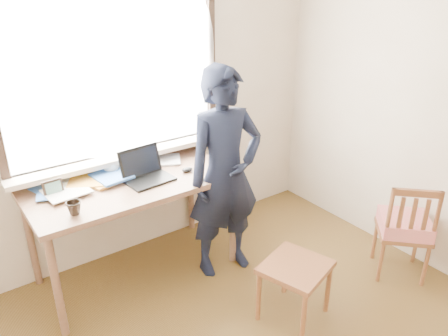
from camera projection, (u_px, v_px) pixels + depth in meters
room_shell at (297, 121)px, 2.07m from camera, size 3.52×4.02×2.61m
desk at (132, 191)px, 3.35m from camera, size 1.55×0.78×0.83m
laptop at (146, 172)px, 3.32m from camera, size 0.37×0.31×0.23m
mug_white at (111, 168)px, 3.42m from camera, size 0.16×0.16×0.09m
mug_dark at (74, 208)px, 2.84m from camera, size 0.13×0.13×0.09m
mouse at (187, 170)px, 3.46m from camera, size 0.09×0.06×0.04m
desk_clutter at (89, 182)px, 3.26m from camera, size 0.61×0.52×0.04m
book_a at (62, 183)px, 3.26m from camera, size 0.28×0.32×0.03m
book_b at (159, 160)px, 3.66m from camera, size 0.27×0.29×0.02m
picture_frame at (53, 189)px, 3.07m from camera, size 0.14×0.03×0.11m
work_chair at (295, 273)px, 3.03m from camera, size 0.53×0.52×0.44m
side_chair at (405, 226)px, 3.46m from camera, size 0.54×0.54×0.84m
person at (225, 175)px, 3.38m from camera, size 0.67×0.49×1.70m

